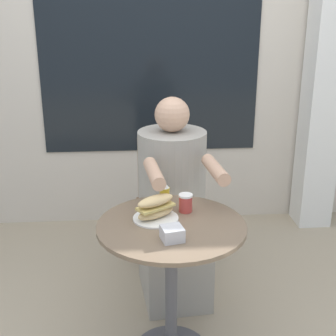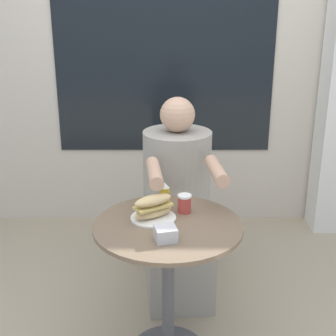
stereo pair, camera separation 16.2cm
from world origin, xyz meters
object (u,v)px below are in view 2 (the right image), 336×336
object	(u,v)px
cafe_table	(168,261)
seated_diner	(178,215)
diner_chair	(174,191)
condiment_bottle	(165,194)
sandwich_on_plate	(153,209)
drink_cup	(184,203)

from	to	relation	value
cafe_table	seated_diner	bearing A→B (deg)	84.16
diner_chair	seated_diner	xyz separation A→B (m)	(0.01, -0.35, -0.01)
diner_chair	condiment_bottle	distance (m)	0.74
seated_diner	sandwich_on_plate	xyz separation A→B (m)	(-0.13, -0.49, 0.26)
sandwich_on_plate	drink_cup	size ratio (longest dim) A/B	2.42
cafe_table	sandwich_on_plate	distance (m)	0.26
cafe_table	drink_cup	xyz separation A→B (m)	(0.08, 0.13, 0.24)
seated_diner	sandwich_on_plate	world-z (taller)	seated_diner
cafe_table	condiment_bottle	distance (m)	0.33
seated_diner	drink_cup	size ratio (longest dim) A/B	13.53
diner_chair	cafe_table	bearing A→B (deg)	81.41
cafe_table	seated_diner	distance (m)	0.56
diner_chair	sandwich_on_plate	world-z (taller)	diner_chair
cafe_table	drink_cup	distance (m)	0.29
sandwich_on_plate	drink_cup	bearing A→B (deg)	26.40
seated_diner	condiment_bottle	size ratio (longest dim) A/B	9.84
sandwich_on_plate	cafe_table	bearing A→B (deg)	-39.99
seated_diner	sandwich_on_plate	size ratio (longest dim) A/B	5.59
sandwich_on_plate	condiment_bottle	size ratio (longest dim) A/B	1.76
diner_chair	condiment_bottle	xyz separation A→B (m)	(-0.06, -0.69, 0.27)
drink_cup	condiment_bottle	size ratio (longest dim) A/B	0.73
condiment_bottle	seated_diner	bearing A→B (deg)	77.92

